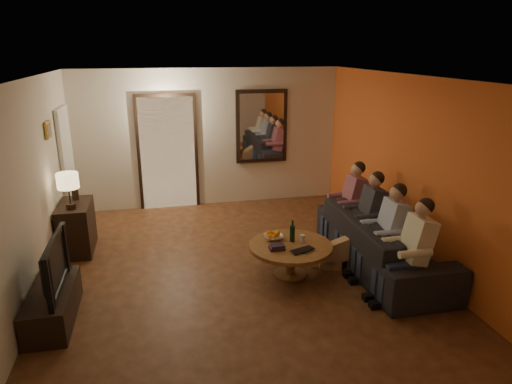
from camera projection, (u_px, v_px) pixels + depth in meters
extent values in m
cube|color=#422411|center=(239.00, 273.00, 6.26)|extent=(5.00, 6.00, 0.01)
cube|color=white|center=(237.00, 78.00, 5.47)|extent=(5.00, 6.00, 0.01)
cube|color=beige|center=(210.00, 138.00, 8.65)|extent=(5.00, 0.02, 2.60)
cube|color=beige|center=(319.00, 304.00, 3.07)|extent=(5.00, 0.02, 2.60)
cube|color=beige|center=(29.00, 195.00, 5.35)|extent=(0.02, 6.00, 2.60)
cube|color=beige|center=(414.00, 171.00, 6.38)|extent=(0.02, 6.00, 2.60)
cube|color=orange|center=(413.00, 171.00, 6.38)|extent=(0.01, 6.00, 2.60)
cube|color=#FFE0A5|center=(168.00, 154.00, 8.54)|extent=(1.00, 0.06, 2.10)
cube|color=black|center=(168.00, 154.00, 8.53)|extent=(1.12, 0.04, 2.22)
cube|color=silver|center=(182.00, 161.00, 8.65)|extent=(0.45, 0.03, 1.70)
cube|color=black|center=(262.00, 126.00, 8.76)|extent=(1.00, 0.05, 1.40)
cube|color=white|center=(262.00, 127.00, 8.73)|extent=(0.86, 0.02, 1.26)
cube|color=white|center=(68.00, 169.00, 7.58)|extent=(0.06, 0.85, 2.04)
cube|color=#B28C33|center=(48.00, 130.00, 6.39)|extent=(0.03, 0.28, 0.24)
cube|color=brown|center=(49.00, 130.00, 6.40)|extent=(0.01, 0.22, 0.18)
cube|color=black|center=(77.00, 227.00, 6.84)|extent=(0.45, 0.84, 0.75)
cube|color=black|center=(53.00, 305.00, 5.12)|extent=(0.45, 1.15, 0.38)
imported|color=black|center=(47.00, 265.00, 4.97)|extent=(1.05, 0.14, 0.60)
imported|color=black|center=(381.00, 242.00, 6.34)|extent=(2.55, 1.01, 0.74)
cylinder|color=brown|center=(290.00, 260.00, 6.13)|extent=(1.24, 1.24, 0.45)
imported|color=white|center=(273.00, 237.00, 6.22)|extent=(0.26, 0.26, 0.06)
cylinder|color=silver|center=(303.00, 238.00, 6.13)|extent=(0.06, 0.06, 0.10)
imported|color=black|center=(305.00, 252.00, 5.81)|extent=(0.38, 0.31, 0.03)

